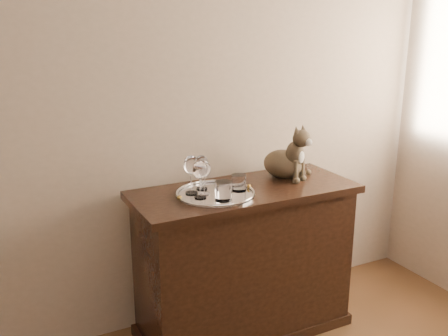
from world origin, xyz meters
The scene contains 10 objects.
wall_back centered at (0.00, 2.25, 1.35)m, with size 4.00×0.10×2.70m, color tan.
sideboard centered at (0.60, 1.94, 0.42)m, with size 1.20×0.50×0.85m, color black, non-canonical shape.
tray centered at (0.41, 1.91, 0.85)m, with size 0.40×0.40×0.01m, color silver.
wine_glass_a centered at (0.31, 1.97, 0.96)m, with size 0.07×0.07×0.20m, color white, non-canonical shape.
wine_glass_b centered at (0.38, 2.01, 0.95)m, with size 0.07×0.07×0.18m, color white, non-canonical shape.
wine_glass_c centered at (0.32, 1.89, 0.95)m, with size 0.07×0.07×0.19m, color silver, non-canonical shape.
wine_glass_d centered at (0.37, 1.93, 0.94)m, with size 0.06×0.06×0.17m, color white, non-canonical shape.
tumbler_b centered at (0.41, 1.81, 0.91)m, with size 0.09×0.09×0.10m, color white.
tumbler_c centered at (0.54, 1.90, 0.90)m, with size 0.08×0.08×0.09m, color silver.
cat centered at (0.89, 2.02, 1.01)m, with size 0.31×0.29×0.31m, color brown, non-canonical shape.
Camera 1 is at (-0.62, -0.23, 1.68)m, focal length 40.00 mm.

